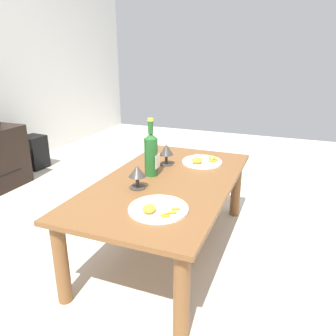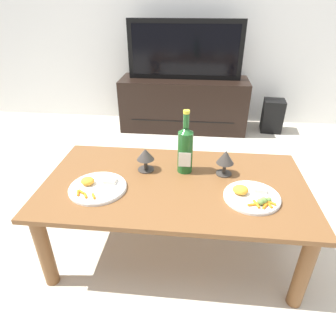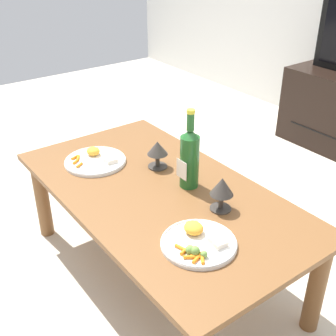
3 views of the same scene
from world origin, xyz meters
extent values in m
plane|color=beige|center=(0.00, 0.00, 0.00)|extent=(6.40, 6.40, 0.00)
cube|color=brown|center=(0.00, 0.00, 0.44)|extent=(1.34, 0.73, 0.03)
cylinder|color=brown|center=(-0.61, -0.30, 0.22)|extent=(0.07, 0.07, 0.43)
cylinder|color=brown|center=(0.61, -0.30, 0.22)|extent=(0.07, 0.07, 0.43)
cylinder|color=brown|center=(-0.61, 0.30, 0.22)|extent=(0.07, 0.07, 0.43)
cylinder|color=brown|center=(0.61, 0.30, 0.22)|extent=(0.07, 0.07, 0.43)
cube|color=black|center=(-0.06, 1.83, 0.27)|extent=(1.32, 0.45, 0.54)
cube|color=black|center=(-0.06, 1.60, 0.16)|extent=(1.06, 0.01, 0.01)
cube|color=black|center=(-0.06, 1.83, 0.82)|extent=(1.14, 0.04, 0.56)
cube|color=black|center=(-0.06, 1.81, 0.82)|extent=(1.05, 0.01, 0.47)
cube|color=black|center=(0.90, 1.85, 0.17)|extent=(0.23, 0.23, 0.34)
cylinder|color=#1E5923|center=(0.04, 0.12, 0.57)|extent=(0.08, 0.08, 0.23)
cone|color=#1E5923|center=(0.04, 0.12, 0.70)|extent=(0.08, 0.08, 0.04)
cylinder|color=#1E5923|center=(0.04, 0.12, 0.75)|extent=(0.03, 0.03, 0.07)
cylinder|color=yellow|center=(0.04, 0.12, 0.79)|extent=(0.03, 0.03, 0.02)
cube|color=silver|center=(0.04, 0.08, 0.55)|extent=(0.06, 0.00, 0.08)
cylinder|color=#38332D|center=(-0.17, 0.11, 0.46)|extent=(0.09, 0.09, 0.01)
cylinder|color=#38332D|center=(-0.17, 0.11, 0.49)|extent=(0.02, 0.02, 0.06)
cone|color=#38332D|center=(-0.17, 0.11, 0.55)|extent=(0.09, 0.09, 0.06)
cylinder|color=#38332D|center=(0.25, 0.11, 0.46)|extent=(0.08, 0.08, 0.01)
cylinder|color=#38332D|center=(0.25, 0.11, 0.49)|extent=(0.02, 0.02, 0.06)
cone|color=#38332D|center=(0.25, 0.11, 0.56)|extent=(0.09, 0.09, 0.07)
cylinder|color=white|center=(-0.37, -0.10, 0.46)|extent=(0.28, 0.28, 0.01)
torus|color=white|center=(-0.37, -0.10, 0.47)|extent=(0.28, 0.28, 0.01)
ellipsoid|color=orange|center=(-0.43, -0.08, 0.49)|extent=(0.07, 0.06, 0.04)
cube|color=beige|center=(-0.32, -0.05, 0.48)|extent=(0.06, 0.05, 0.02)
cylinder|color=orange|center=(-0.43, -0.16, 0.48)|extent=(0.04, 0.03, 0.01)
cylinder|color=orange|center=(-0.45, -0.17, 0.48)|extent=(0.03, 0.04, 0.01)
cylinder|color=orange|center=(-0.41, -0.18, 0.48)|extent=(0.03, 0.04, 0.01)
cylinder|color=orange|center=(-0.37, -0.19, 0.48)|extent=(0.03, 0.04, 0.01)
cylinder|color=white|center=(0.37, -0.10, 0.46)|extent=(0.26, 0.26, 0.01)
torus|color=white|center=(0.37, -0.10, 0.47)|extent=(0.26, 0.26, 0.01)
ellipsoid|color=orange|center=(0.32, -0.08, 0.49)|extent=(0.07, 0.07, 0.04)
cube|color=beige|center=(0.42, -0.05, 0.48)|extent=(0.06, 0.05, 0.02)
cylinder|color=orange|center=(0.37, -0.17, 0.48)|extent=(0.05, 0.03, 0.01)
cylinder|color=orange|center=(0.38, -0.17, 0.48)|extent=(0.03, 0.05, 0.01)
cylinder|color=orange|center=(0.42, -0.17, 0.48)|extent=(0.04, 0.05, 0.01)
cylinder|color=orange|center=(0.43, -0.15, 0.48)|extent=(0.04, 0.05, 0.01)
cylinder|color=orange|center=(0.44, -0.16, 0.48)|extent=(0.03, 0.05, 0.01)
cylinder|color=orange|center=(0.45, -0.15, 0.48)|extent=(0.05, 0.04, 0.01)
sphere|color=olive|center=(0.44, -0.14, 0.48)|extent=(0.02, 0.02, 0.02)
sphere|color=olive|center=(0.41, -0.15, 0.48)|extent=(0.03, 0.03, 0.03)
sphere|color=olive|center=(0.40, -0.16, 0.49)|extent=(0.03, 0.03, 0.03)
sphere|color=olive|center=(0.40, -0.15, 0.48)|extent=(0.03, 0.03, 0.03)
sphere|color=olive|center=(0.41, -0.15, 0.49)|extent=(0.03, 0.03, 0.03)
camera|label=1|loc=(-1.65, -0.65, 1.16)|focal=35.29mm
camera|label=2|loc=(0.09, -1.26, 1.28)|focal=31.48mm
camera|label=3|loc=(1.26, -0.89, 1.42)|focal=46.68mm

